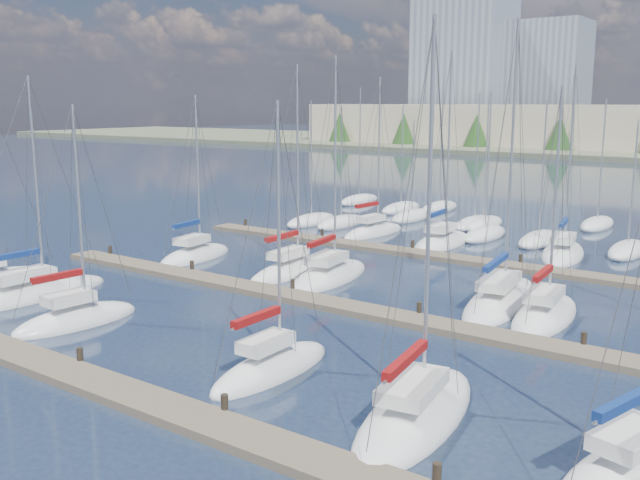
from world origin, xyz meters
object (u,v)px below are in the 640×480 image
Objects in this scene: sailboat_n at (373,232)px; sailboat_o at (442,242)px; sailboat_i at (292,270)px; sailboat_p at (563,253)px; sailboat_c at (76,320)px; sailboat_e at (416,414)px; sailboat_l at (545,315)px; sailboat_g at (634,471)px; sailboat_j at (330,276)px; sailboat_h at (195,256)px; sailboat_d at (271,368)px; sailboat_b at (32,294)px; sailboat_k at (500,300)px.

sailboat_o is (6.41, -0.49, -0.01)m from sailboat_n.
sailboat_n is 0.98× the size of sailboat_i.
sailboat_p reaches higher than sailboat_i.
sailboat_c is 18.54m from sailboat_e.
sailboat_l is at bearing -32.96° from sailboat_n.
sailboat_j reaches higher than sailboat_g.
sailboat_h is 0.86× the size of sailboat_p.
sailboat_h is at bearing 118.41° from sailboat_c.
sailboat_g is 1.09× the size of sailboat_d.
sailboat_e reaches higher than sailboat_i.
sailboat_d is (6.20, -27.73, 0.00)m from sailboat_o.
sailboat_o is at bearing 72.85° from sailboat_i.
sailboat_o reaches higher than sailboat_b.
sailboat_o is at bearing 0.27° from sailboat_n.
sailboat_k is at bearing 138.94° from sailboat_g.
sailboat_g is 0.89× the size of sailboat_e.
sailboat_o reaches higher than sailboat_c.
sailboat_d is (-3.59, -14.86, 0.01)m from sailboat_k.
sailboat_e is (24.61, -1.23, 0.01)m from sailboat_b.
sailboat_j reaches higher than sailboat_d.
sailboat_k is at bearing 33.79° from sailboat_b.
sailboat_i is at bearing -4.51° from sailboat_h.
sailboat_o is 1.21× the size of sailboat_g.
sailboat_l is 1.03× the size of sailboat_h.
sailboat_o is 1.07× the size of sailboat_e.
sailboat_c is 0.99× the size of sailboat_d.
sailboat_h is (-5.24, -14.93, -0.02)m from sailboat_n.
sailboat_i is (-16.45, 14.17, 0.01)m from sailboat_e.
sailboat_k is (-2.84, 1.29, 0.01)m from sailboat_l.
sailboat_g reaches higher than sailboat_d.
sailboat_i is (-2.77, -0.21, 0.01)m from sailboat_j.
sailboat_e reaches higher than sailboat_j.
sailboat_e is at bearing -85.98° from sailboat_k.
sailboat_i reaches higher than sailboat_c.
sailboat_k reaches higher than sailboat_g.
sailboat_l is 24.28m from sailboat_h.
sailboat_c is (-25.46, -0.53, -0.00)m from sailboat_g.
sailboat_j is at bearing -4.28° from sailboat_h.
sailboat_n is 30.90m from sailboat_d.
sailboat_k reaches higher than sailboat_b.
sailboat_k is at bearing -96.99° from sailboat_p.
sailboat_o reaches higher than sailboat_n.
sailboat_j is at bearing 173.00° from sailboat_l.
sailboat_p reaches higher than sailboat_g.
sailboat_j is 1.02× the size of sailboat_p.
sailboat_k is (16.20, -13.36, -0.02)m from sailboat_n.
sailboat_p reaches higher than sailboat_d.
sailboat_i reaches higher than sailboat_h.
sailboat_o is at bearing 119.75° from sailboat_k.
sailboat_p is (9.54, 14.86, 0.01)m from sailboat_j.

